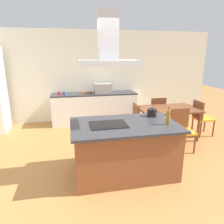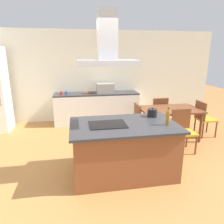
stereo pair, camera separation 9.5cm
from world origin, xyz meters
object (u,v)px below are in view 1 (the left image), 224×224
tea_kettle (152,112)px  coffee_mug_blue (64,93)px  chair_at_right_end (201,116)px  chair_facing_back_wall (157,111)px  cutting_board (86,93)px  range_hood (108,48)px  cooktop (108,124)px  coffee_mug_red (59,93)px  chair_facing_island (182,127)px  dining_table (168,112)px  chair_at_left_end (132,120)px  olive_oil_bottle (168,117)px  countertop_microwave (103,88)px

tea_kettle → coffee_mug_blue: (-1.63, 2.48, -0.03)m
chair_at_right_end → chair_facing_back_wall: size_ratio=1.00×
cutting_board → range_hood: bearing=-87.4°
cooktop → chair_at_right_end: bearing=26.7°
coffee_mug_red → chair_facing_island: size_ratio=0.10×
cutting_board → chair_facing_island: cutting_board is taller
dining_table → chair_facing_back_wall: bearing=90.0°
cutting_board → dining_table: size_ratio=0.24×
cooktop → coffee_mug_red: size_ratio=6.67×
coffee_mug_blue → chair_at_left_end: coffee_mug_blue is taller
olive_oil_bottle → coffee_mug_red: 3.52m
cooktop → chair_facing_island: size_ratio=0.67×
chair_facing_back_wall → chair_facing_island: bearing=-90.0°
coffee_mug_red → cutting_board: bearing=8.6°
countertop_microwave → dining_table: size_ratio=0.36×
dining_table → chair_facing_back_wall: (-0.00, 0.67, -0.16)m
chair_facing_island → chair_at_right_end: bearing=36.0°
dining_table → cutting_board: bearing=139.1°
cooktop → coffee_mug_red: coffee_mug_red is taller
cutting_board → olive_oil_bottle: bearing=-70.6°
tea_kettle → chair_at_left_end: bearing=94.5°
chair_at_left_end → chair_at_right_end: (1.83, 0.00, 0.00)m
coffee_mug_red → dining_table: size_ratio=0.06×
olive_oil_bottle → coffee_mug_blue: 3.43m
chair_at_left_end → range_hood: range_hood is taller
dining_table → chair_at_right_end: chair_at_right_end is taller
tea_kettle → chair_facing_back_wall: (0.84, 1.67, -0.46)m
chair_at_left_end → tea_kettle: bearing=-85.5°
dining_table → range_hood: (-1.72, -1.33, 1.43)m
tea_kettle → cutting_board: (-1.02, 2.61, -0.06)m
chair_at_left_end → chair_facing_back_wall: 1.13m
coffee_mug_red → dining_table: (2.61, -1.49, -0.28)m
olive_oil_bottle → coffee_mug_blue: bearing=119.8°
cooktop → countertop_microwave: 2.91m
coffee_mug_red → cutting_board: 0.77m
chair_at_left_end → range_hood: (-0.80, -1.33, 1.59)m
cooktop → coffee_mug_blue: bearing=105.0°
olive_oil_bottle → range_hood: bearing=169.6°
coffee_mug_blue → countertop_microwave: bearing=4.1°
coffee_mug_red → coffee_mug_blue: (0.14, -0.01, 0.00)m
olive_oil_bottle → chair_facing_back_wall: size_ratio=0.33×
cooktop → dining_table: bearing=37.6°
chair_at_left_end → chair_at_right_end: 1.83m
countertop_microwave → cutting_board: bearing=174.4°
coffee_mug_blue → range_hood: range_hood is taller
tea_kettle → coffee_mug_red: size_ratio=2.53×
coffee_mug_red → range_hood: bearing=-72.4°
tea_kettle → olive_oil_bottle: olive_oil_bottle is taller
tea_kettle → range_hood: (-0.88, -0.32, 1.13)m
tea_kettle → dining_table: 1.34m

